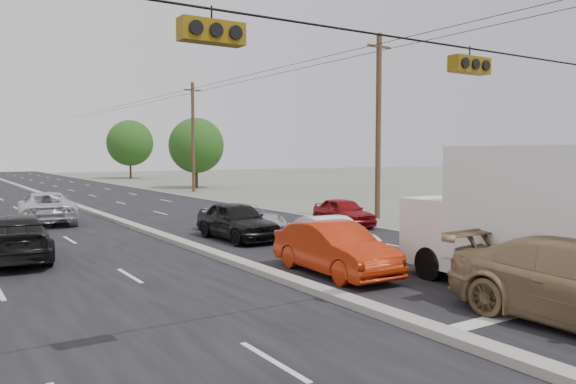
% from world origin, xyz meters
% --- Properties ---
extents(ground, '(200.00, 200.00, 0.00)m').
position_xyz_m(ground, '(0.00, 0.00, 0.00)').
color(ground, '#606356').
rests_on(ground, ground).
extents(road_surface, '(20.00, 160.00, 0.02)m').
position_xyz_m(road_surface, '(0.00, 30.00, 0.00)').
color(road_surface, black).
rests_on(road_surface, ground).
extents(center_median, '(0.50, 160.00, 0.20)m').
position_xyz_m(center_median, '(0.00, 30.00, 0.10)').
color(center_median, gray).
rests_on(center_median, ground).
extents(utility_pole_right_b, '(1.60, 0.30, 10.00)m').
position_xyz_m(utility_pole_right_b, '(12.50, 15.00, 5.11)').
color(utility_pole_right_b, '#422D1E').
rests_on(utility_pole_right_b, ground).
extents(utility_pole_right_c, '(1.60, 0.30, 10.00)m').
position_xyz_m(utility_pole_right_c, '(12.50, 40.00, 5.11)').
color(utility_pole_right_c, '#422D1E').
rests_on(utility_pole_right_c, ground).
extents(traffic_signals, '(25.00, 0.30, 0.54)m').
position_xyz_m(traffic_signals, '(1.40, 0.00, 5.49)').
color(traffic_signals, black).
rests_on(traffic_signals, ground).
extents(tree_right_mid, '(5.60, 5.60, 7.14)m').
position_xyz_m(tree_right_mid, '(15.00, 45.00, 4.34)').
color(tree_right_mid, '#382619').
rests_on(tree_right_mid, ground).
extents(tree_right_far, '(6.40, 6.40, 8.16)m').
position_xyz_m(tree_right_far, '(16.00, 70.00, 4.96)').
color(tree_right_far, '#382619').
rests_on(tree_right_far, ground).
extents(box_truck, '(2.84, 7.50, 3.77)m').
position_xyz_m(box_truck, '(4.59, 0.26, 1.93)').
color(box_truck, black).
rests_on(box_truck, ground).
extents(red_sedan, '(1.83, 4.70, 1.52)m').
position_xyz_m(red_sedan, '(1.74, 4.93, 0.76)').
color(red_sedan, '#B0270A').
rests_on(red_sedan, ground).
extents(queue_car_a, '(1.95, 4.65, 1.57)m').
position_xyz_m(queue_car_a, '(2.42, 12.35, 0.79)').
color(queue_car_a, black).
rests_on(queue_car_a, ground).
extents(queue_car_b, '(1.74, 4.16, 1.34)m').
position_xyz_m(queue_car_b, '(3.50, 7.36, 0.67)').
color(queue_car_b, white).
rests_on(queue_car_b, ground).
extents(queue_car_c, '(2.60, 4.93, 1.32)m').
position_xyz_m(queue_car_c, '(3.50, 13.88, 0.66)').
color(queue_car_c, '#A9ACB1').
rests_on(queue_car_c, ground).
extents(queue_car_e, '(2.14, 4.20, 1.37)m').
position_xyz_m(queue_car_e, '(8.83, 13.37, 0.68)').
color(queue_car_e, maroon).
rests_on(queue_car_e, ground).
extents(oncoming_near, '(2.64, 5.51, 1.55)m').
position_xyz_m(oncoming_near, '(-5.88, 12.33, 0.77)').
color(oncoming_near, black).
rests_on(oncoming_near, ground).
extents(oncoming_far, '(3.34, 6.03, 1.60)m').
position_xyz_m(oncoming_far, '(-3.16, 22.47, 0.80)').
color(oncoming_far, '#B6B8BE').
rests_on(oncoming_far, ground).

